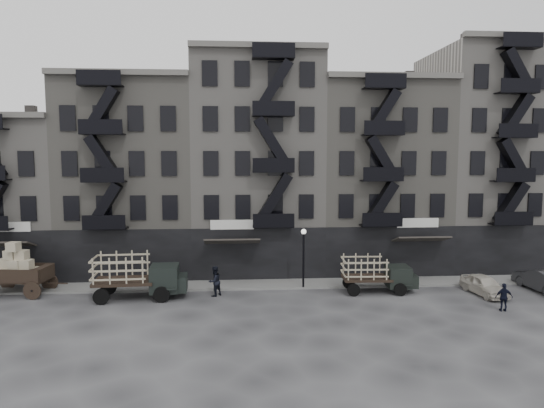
{
  "coord_description": "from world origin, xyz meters",
  "views": [
    {
      "loc": [
        -1.51,
        -30.53,
        9.5
      ],
      "look_at": [
        0.88,
        4.0,
        5.9
      ],
      "focal_mm": 32.0,
      "sensor_mm": 36.0,
      "label": 1
    }
  ],
  "objects": [
    {
      "name": "building_west",
      "position": [
        -20.0,
        9.83,
        6.0
      ],
      "size": [
        10.0,
        11.35,
        13.2
      ],
      "color": "gray",
      "rests_on": "ground"
    },
    {
      "name": "stake_truck_east",
      "position": [
        7.93,
        1.48,
        1.44
      ],
      "size": [
        5.11,
        2.29,
        2.52
      ],
      "rotation": [
        0.0,
        0.0,
        -0.04
      ],
      "color": "black",
      "rests_on": "ground"
    },
    {
      "name": "pedestrian_mid",
      "position": [
        -3.16,
        1.34,
        1.01
      ],
      "size": [
        1.23,
        1.23,
        2.01
      ],
      "primitive_type": "imported",
      "rotation": [
        0.0,
        0.0,
        3.92
      ],
      "color": "black",
      "rests_on": "ground"
    },
    {
      "name": "building_midwest",
      "position": [
        -10.0,
        9.83,
        7.5
      ],
      "size": [
        10.0,
        11.35,
        16.2
      ],
      "color": "slate",
      "rests_on": "ground"
    },
    {
      "name": "ground",
      "position": [
        0.0,
        0.0,
        0.0
      ],
      "size": [
        140.0,
        140.0,
        0.0
      ],
      "primitive_type": "plane",
      "color": "#38383A",
      "rests_on": "ground"
    },
    {
      "name": "building_mideast",
      "position": [
        10.0,
        9.83,
        7.5
      ],
      "size": [
        10.0,
        11.35,
        16.2
      ],
      "color": "slate",
      "rests_on": "ground"
    },
    {
      "name": "lamp_post",
      "position": [
        3.0,
        2.6,
        2.78
      ],
      "size": [
        0.36,
        0.36,
        4.28
      ],
      "color": "black",
      "rests_on": "ground"
    },
    {
      "name": "building_east",
      "position": [
        20.0,
        9.82,
        9.0
      ],
      "size": [
        10.0,
        11.35,
        19.2
      ],
      "color": "gray",
      "rests_on": "ground"
    },
    {
      "name": "policeman",
      "position": [
        14.46,
        -3.06,
        0.86
      ],
      "size": [
        1.07,
        0.59,
        1.72
      ],
      "primitive_type": "imported",
      "rotation": [
        0.0,
        0.0,
        2.97
      ],
      "color": "black",
      "rests_on": "ground"
    },
    {
      "name": "building_center",
      "position": [
        -0.0,
        9.82,
        8.5
      ],
      "size": [
        10.0,
        11.35,
        18.2
      ],
      "color": "gray",
      "rests_on": "ground"
    },
    {
      "name": "wagon",
      "position": [
        -16.5,
        2.58,
        2.06
      ],
      "size": [
        4.53,
        2.85,
        3.6
      ],
      "rotation": [
        0.0,
        0.0,
        -0.14
      ],
      "color": "black",
      "rests_on": "ground"
    },
    {
      "name": "car_east",
      "position": [
        15.03,
        0.38,
        0.67
      ],
      "size": [
        2.09,
        4.09,
        1.33
      ],
      "primitive_type": "imported",
      "rotation": [
        0.0,
        0.0,
        0.13
      ],
      "color": "beige",
      "rests_on": "ground"
    },
    {
      "name": "car_far",
      "position": [
        19.5,
        0.89,
        0.78
      ],
      "size": [
        1.97,
        4.83,
        1.56
      ],
      "primitive_type": "imported",
      "rotation": [
        0.0,
        0.0,
        3.21
      ],
      "color": "#28282B",
      "rests_on": "ground"
    },
    {
      "name": "sidewalk",
      "position": [
        0.0,
        3.75,
        0.07
      ],
      "size": [
        55.0,
        2.5,
        0.15
      ],
      "primitive_type": "cube",
      "color": "slate",
      "rests_on": "ground"
    },
    {
      "name": "stake_truck_west",
      "position": [
        -8.19,
        1.16,
        1.71
      ],
      "size": [
        6.07,
        2.73,
        2.99
      ],
      "rotation": [
        0.0,
        0.0,
        0.05
      ],
      "color": "black",
      "rests_on": "ground"
    }
  ]
}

